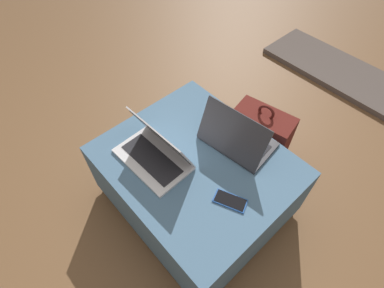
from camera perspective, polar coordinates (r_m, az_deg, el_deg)
The scene contains 7 objects.
ground_plane at distance 1.87m, azimuth 0.69°, elevation -10.70°, with size 14.00×14.00×0.00m, color brown.
ottoman at distance 1.68m, azimuth 0.77°, elevation -7.28°, with size 0.93×0.79×0.43m.
laptop_near at distance 1.48m, azimuth -6.97°, elevation -1.50°, with size 0.39×0.25×0.23m.
laptop_far at distance 1.54m, azimuth 8.38°, elevation 1.11°, with size 0.39×0.29×0.24m.
cell_phone at distance 1.39m, azimuth 7.28°, elevation -10.66°, with size 0.17×0.13×0.01m.
backpack at distance 1.92m, azimuth 12.73°, elevation 0.97°, with size 0.37×0.29×0.50m.
fireplace_hearth at distance 2.92m, azimuth 27.31°, elevation 11.61°, with size 1.40×0.50×0.04m.
Camera 1 is at (0.62, -0.60, 1.66)m, focal length 28.00 mm.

